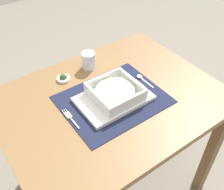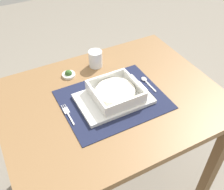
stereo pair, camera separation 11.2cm
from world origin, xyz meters
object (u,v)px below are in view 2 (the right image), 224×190
dining_table (111,115)px  butter_knife (147,91)px  spoon (145,81)px  drinking_glass (96,59)px  porridge_bowl (115,92)px  fork (67,113)px  condiment_saucer (69,74)px

dining_table → butter_knife: 0.20m
dining_table → spoon: 0.22m
spoon → drinking_glass: drinking_glass is taller
porridge_bowl → spoon: 0.19m
fork → drinking_glass: drinking_glass is taller
porridge_bowl → dining_table: bearing=124.2°
dining_table → condiment_saucer: condiment_saucer is taller
porridge_bowl → fork: bearing=176.5°
drinking_glass → condiment_saucer: 0.15m
porridge_bowl → fork: porridge_bowl is taller
porridge_bowl → butter_knife: porridge_bowl is taller
fork → butter_knife: (0.36, -0.04, 0.00)m
fork → drinking_glass: bearing=44.5°
spoon → drinking_glass: bearing=124.2°
butter_knife → drinking_glass: size_ratio=1.60×
butter_knife → fork: bearing=172.2°
porridge_bowl → condiment_saucer: porridge_bowl is taller
butter_knife → drinking_glass: 0.31m
dining_table → porridge_bowl: porridge_bowl is taller
dining_table → condiment_saucer: (-0.11, 0.23, 0.12)m
fork → butter_knife: butter_knife is taller
drinking_glass → condiment_saucer: size_ratio=1.31×
spoon → condiment_saucer: 0.36m
dining_table → butter_knife: size_ratio=7.25×
condiment_saucer → drinking_glass: bearing=6.0°
drinking_glass → condiment_saucer: bearing=-174.0°
dining_table → spoon: spoon is taller
butter_knife → condiment_saucer: bearing=132.6°
drinking_glass → condiment_saucer: drinking_glass is taller
fork → condiment_saucer: (0.09, 0.23, 0.00)m
fork → spoon: size_ratio=1.11×
condiment_saucer → fork: bearing=-112.1°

